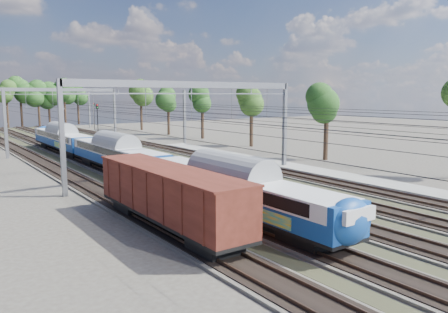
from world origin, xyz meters
TOP-DOWN VIEW (x-y plane):
  - track_bed at (-0.00, 45.00)m, footprint 21.00×130.00m
  - platform at (12.00, 20.00)m, footprint 3.00×70.00m
  - catenary at (0.33, 52.69)m, footprint 25.65×130.00m
  - tree_belt at (4.41, 100.37)m, footprint 39.85×99.58m
  - emu_train at (-4.50, 36.73)m, footprint 2.74×58.12m
  - freight_boxcar at (-9.00, 17.83)m, footprint 2.83×13.67m
  - worker at (-0.03, 59.18)m, footprint 0.58×0.72m
  - signal_near at (3.03, 63.62)m, footprint 0.41×0.37m
  - signal_far at (12.50, 92.93)m, footprint 0.39×0.35m

SIDE VIEW (x-z plane):
  - track_bed at x=0.00m, z-range -0.07..0.27m
  - platform at x=12.00m, z-range 0.00..0.30m
  - worker at x=-0.03m, z-range 0.00..1.71m
  - freight_boxcar at x=-9.00m, z-range 0.39..3.91m
  - emu_train at x=-4.50m, z-range 0.36..4.37m
  - signal_far at x=12.50m, z-range 0.80..6.81m
  - signal_near at x=3.03m, z-range 0.85..7.23m
  - catenary at x=0.33m, z-range 1.90..10.90m
  - tree_belt at x=4.41m, z-range 2.39..14.49m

